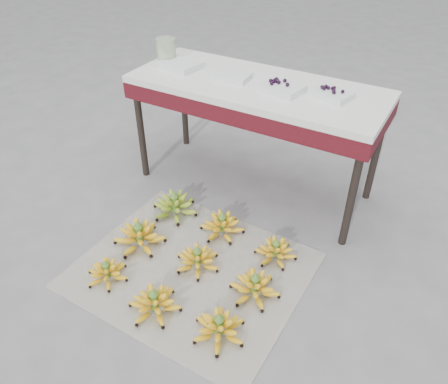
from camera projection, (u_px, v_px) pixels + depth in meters
The scene contains 17 objects.
ground at pixel (177, 272), 2.51m from camera, with size 60.00×60.00×0.00m, color slate.
newspaper_mat at pixel (192, 270), 2.52m from camera, with size 1.25×1.05×0.01m, color white.
bunch_front_left at pixel (107, 272), 2.43m from camera, with size 0.27×0.27×0.14m.
bunch_front_center at pixel (155, 303), 2.25m from camera, with size 0.30×0.30×0.17m.
bunch_front_right at pixel (219, 328), 2.13m from camera, with size 0.29×0.29×0.16m.
bunch_mid_left at pixel (139, 236), 2.65m from camera, with size 0.36×0.36×0.19m.
bunch_mid_center at pixel (198, 259), 2.51m from camera, with size 0.30×0.30×0.16m.
bunch_mid_right at pixel (255, 287), 2.34m from camera, with size 0.33×0.33×0.17m.
bunch_back_left at pixel (175, 206), 2.89m from camera, with size 0.31×0.31×0.18m.
bunch_back_center at pixel (222, 225), 2.74m from camera, with size 0.31×0.31×0.17m.
bunch_back_right at pixel (276, 251), 2.56m from camera, with size 0.26×0.26×0.15m.
vendor_table at pixel (256, 97), 2.79m from camera, with size 1.63×0.65×0.78m.
tray_far_left at pixel (180, 65), 2.94m from camera, with size 0.29×0.23×0.04m.
tray_left at pixel (232, 76), 2.78m from camera, with size 0.23×0.17×0.04m.
tray_right at pixel (281, 88), 2.63m from camera, with size 0.28×0.22×0.06m.
tray_far_right at pixel (331, 94), 2.56m from camera, with size 0.26×0.21×0.06m.
glass_jar at pixel (166, 51), 2.98m from camera, with size 0.13×0.13×0.16m, color #CFEEBD.
Camera 1 is at (1.10, -1.38, 1.86)m, focal length 35.00 mm.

